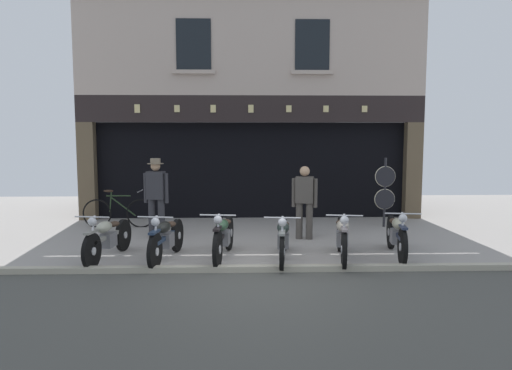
{
  "coord_description": "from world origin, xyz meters",
  "views": [
    {
      "loc": [
        -0.25,
        -7.81,
        2.3
      ],
      "look_at": [
        0.05,
        2.66,
        1.18
      ],
      "focal_mm": 33.89,
      "sensor_mm": 36.0,
      "label": 1
    }
  ],
  "objects_px": {
    "motorcycle_far_left": "(108,237)",
    "motorcycle_center_right": "(342,236)",
    "salesman_left": "(156,194)",
    "leaning_bicycle": "(119,212)",
    "motorcycle_left": "(166,238)",
    "motorcycle_right": "(397,234)",
    "shopkeeper_center": "(304,199)",
    "motorcycle_center_left": "(224,235)",
    "tyre_sign_pole": "(385,189)",
    "advert_board_near": "(189,155)",
    "motorcycle_center": "(283,238)"
  },
  "relations": [
    {
      "from": "salesman_left",
      "to": "leaning_bicycle",
      "type": "distance_m",
      "value": 1.81
    },
    {
      "from": "shopkeeper_center",
      "to": "advert_board_near",
      "type": "xyz_separation_m",
      "value": [
        -2.79,
        2.83,
        0.83
      ]
    },
    {
      "from": "shopkeeper_center",
      "to": "leaning_bicycle",
      "type": "bearing_deg",
      "value": -4.23
    },
    {
      "from": "motorcycle_center_left",
      "to": "shopkeeper_center",
      "type": "height_order",
      "value": "shopkeeper_center"
    },
    {
      "from": "salesman_left",
      "to": "shopkeeper_center",
      "type": "xyz_separation_m",
      "value": [
        3.25,
        -0.21,
        -0.1
      ]
    },
    {
      "from": "motorcycle_center",
      "to": "leaning_bicycle",
      "type": "relative_size",
      "value": 1.12
    },
    {
      "from": "tyre_sign_pole",
      "to": "leaning_bicycle",
      "type": "bearing_deg",
      "value": 178.74
    },
    {
      "from": "advert_board_near",
      "to": "leaning_bicycle",
      "type": "relative_size",
      "value": 0.52
    },
    {
      "from": "salesman_left",
      "to": "motorcycle_left",
      "type": "bearing_deg",
      "value": 115.52
    },
    {
      "from": "motorcycle_center_left",
      "to": "shopkeeper_center",
      "type": "xyz_separation_m",
      "value": [
        1.7,
        1.65,
        0.45
      ]
    },
    {
      "from": "leaning_bicycle",
      "to": "shopkeeper_center",
      "type": "bearing_deg",
      "value": 73.12
    },
    {
      "from": "advert_board_near",
      "to": "tyre_sign_pole",
      "type": "bearing_deg",
      "value": -16.93
    },
    {
      "from": "motorcycle_left",
      "to": "leaning_bicycle",
      "type": "distance_m",
      "value": 3.6
    },
    {
      "from": "advert_board_near",
      "to": "motorcycle_left",
      "type": "bearing_deg",
      "value": -89.29
    },
    {
      "from": "motorcycle_center_left",
      "to": "motorcycle_right",
      "type": "distance_m",
      "value": 3.23
    },
    {
      "from": "shopkeeper_center",
      "to": "tyre_sign_pole",
      "type": "height_order",
      "value": "tyre_sign_pole"
    },
    {
      "from": "motorcycle_far_left",
      "to": "motorcycle_center",
      "type": "bearing_deg",
      "value": -173.11
    },
    {
      "from": "leaning_bicycle",
      "to": "motorcycle_left",
      "type": "bearing_deg",
      "value": 29.15
    },
    {
      "from": "motorcycle_far_left",
      "to": "motorcycle_center_left",
      "type": "bearing_deg",
      "value": -170.93
    },
    {
      "from": "motorcycle_left",
      "to": "tyre_sign_pole",
      "type": "height_order",
      "value": "tyre_sign_pole"
    },
    {
      "from": "motorcycle_far_left",
      "to": "motorcycle_center_left",
      "type": "distance_m",
      "value": 2.11
    },
    {
      "from": "advert_board_near",
      "to": "leaning_bicycle",
      "type": "distance_m",
      "value": 2.5
    },
    {
      "from": "leaning_bicycle",
      "to": "tyre_sign_pole",
      "type": "bearing_deg",
      "value": 90.24
    },
    {
      "from": "motorcycle_center_left",
      "to": "tyre_sign_pole",
      "type": "bearing_deg",
      "value": -135.77
    },
    {
      "from": "salesman_left",
      "to": "leaning_bicycle",
      "type": "xyz_separation_m",
      "value": [
        -1.16,
        1.26,
        -0.6
      ]
    },
    {
      "from": "leaning_bicycle",
      "to": "advert_board_near",
      "type": "bearing_deg",
      "value": 131.66
    },
    {
      "from": "motorcycle_center",
      "to": "motorcycle_center_right",
      "type": "distance_m",
      "value": 1.07
    },
    {
      "from": "shopkeeper_center",
      "to": "leaning_bicycle",
      "type": "relative_size",
      "value": 0.89
    },
    {
      "from": "motorcycle_left",
      "to": "leaning_bicycle",
      "type": "height_order",
      "value": "leaning_bicycle"
    },
    {
      "from": "motorcycle_center_right",
      "to": "leaning_bicycle",
      "type": "relative_size",
      "value": 1.12
    },
    {
      "from": "motorcycle_center",
      "to": "advert_board_near",
      "type": "xyz_separation_m",
      "value": [
        -2.18,
        4.6,
        1.29
      ]
    },
    {
      "from": "motorcycle_center",
      "to": "salesman_left",
      "type": "height_order",
      "value": "salesman_left"
    },
    {
      "from": "motorcycle_left",
      "to": "motorcycle_center_left",
      "type": "distance_m",
      "value": 1.04
    },
    {
      "from": "motorcycle_center_left",
      "to": "motorcycle_center",
      "type": "distance_m",
      "value": 1.1
    },
    {
      "from": "advert_board_near",
      "to": "motorcycle_right",
      "type": "bearing_deg",
      "value": -45.56
    },
    {
      "from": "motorcycle_far_left",
      "to": "motorcycle_center",
      "type": "relative_size",
      "value": 0.96
    },
    {
      "from": "motorcycle_center_left",
      "to": "tyre_sign_pole",
      "type": "relative_size",
      "value": 1.21
    },
    {
      "from": "motorcycle_far_left",
      "to": "motorcycle_center_right",
      "type": "xyz_separation_m",
      "value": [
        4.28,
        -0.13,
        0.02
      ]
    },
    {
      "from": "motorcycle_center_left",
      "to": "tyre_sign_pole",
      "type": "height_order",
      "value": "tyre_sign_pole"
    },
    {
      "from": "motorcycle_right",
      "to": "leaning_bicycle",
      "type": "xyz_separation_m",
      "value": [
        -5.94,
        3.05,
        -0.05
      ]
    },
    {
      "from": "motorcycle_left",
      "to": "salesman_left",
      "type": "distance_m",
      "value": 2.08
    },
    {
      "from": "leaning_bicycle",
      "to": "motorcycle_center_right",
      "type": "bearing_deg",
      "value": 57.92
    },
    {
      "from": "motorcycle_far_left",
      "to": "motorcycle_left",
      "type": "bearing_deg",
      "value": -175.29
    },
    {
      "from": "motorcycle_right",
      "to": "shopkeeper_center",
      "type": "bearing_deg",
      "value": -37.44
    },
    {
      "from": "motorcycle_right",
      "to": "shopkeeper_center",
      "type": "distance_m",
      "value": 2.25
    },
    {
      "from": "salesman_left",
      "to": "advert_board_near",
      "type": "xyz_separation_m",
      "value": [
        0.46,
        2.62,
        0.73
      ]
    },
    {
      "from": "salesman_left",
      "to": "motorcycle_right",
      "type": "bearing_deg",
      "value": 170.12
    },
    {
      "from": "shopkeeper_center",
      "to": "leaning_bicycle",
      "type": "height_order",
      "value": "shopkeeper_center"
    },
    {
      "from": "salesman_left",
      "to": "advert_board_near",
      "type": "bearing_deg",
      "value": -89.25
    },
    {
      "from": "tyre_sign_pole",
      "to": "motorcycle_right",
      "type": "bearing_deg",
      "value": -102.15
    }
  ]
}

